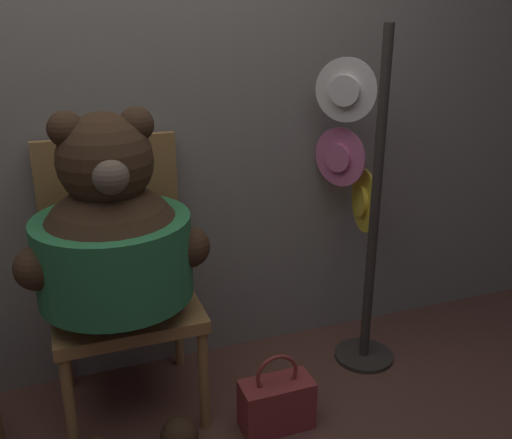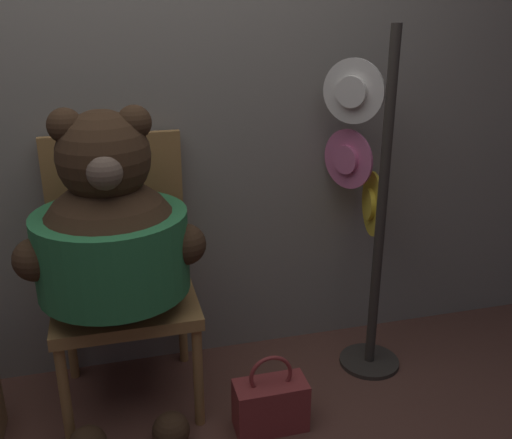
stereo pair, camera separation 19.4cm
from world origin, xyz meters
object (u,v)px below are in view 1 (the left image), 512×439
Objects in this scene: chair at (120,271)px; hat_display_rack at (360,201)px; teddy_bear at (114,248)px; handbag_on_ground at (277,403)px.

hat_display_rack is (1.07, -0.05, 0.19)m from chair.
teddy_bear is (-0.03, -0.19, 0.18)m from chair.
handbag_on_ground is (0.52, -0.43, -0.48)m from chair.
hat_display_rack is at bearing 34.80° from handbag_on_ground.
teddy_bear is 0.89m from handbag_on_ground.
chair is 0.87× the size of teddy_bear.
chair is 0.72× the size of hat_display_rack.
chair is 3.31× the size of handbag_on_ground.
hat_display_rack reaches higher than handbag_on_ground.
teddy_bear is at bearing -172.80° from hat_display_rack.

